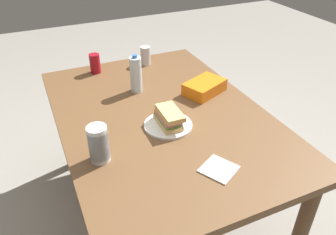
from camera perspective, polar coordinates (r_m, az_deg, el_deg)
name	(u,v)px	position (r m, az deg, el deg)	size (l,w,h in m)	color
ground_plane	(163,209)	(2.19, -0.93, -15.48)	(8.00, 8.00, 0.00)	gray
dining_table	(162,127)	(1.76, -1.12, -1.63)	(1.48, 1.02, 0.72)	brown
paper_plate	(168,125)	(1.61, 0.00, -1.31)	(0.24, 0.24, 0.01)	white
sandwich	(169,117)	(1.58, 0.11, 0.03)	(0.18, 0.10, 0.08)	#DBB26B
soda_can_red	(95,63)	(2.16, -12.42, 9.05)	(0.07, 0.07, 0.12)	maroon
chip_bag	(205,87)	(1.90, 6.29, 5.21)	(0.23, 0.15, 0.07)	orange
water_bottle_tall	(136,75)	(1.88, -5.54, 7.35)	(0.07, 0.07, 0.22)	silver
plastic_cup_stack	(99,144)	(1.39, -11.84, -4.47)	(0.08, 0.08, 0.17)	silver
soda_can_silver	(145,56)	(2.23, -3.90, 10.55)	(0.07, 0.07, 0.12)	silver
paper_napkin	(219,169)	(1.38, 8.72, -8.74)	(0.13, 0.13, 0.01)	white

